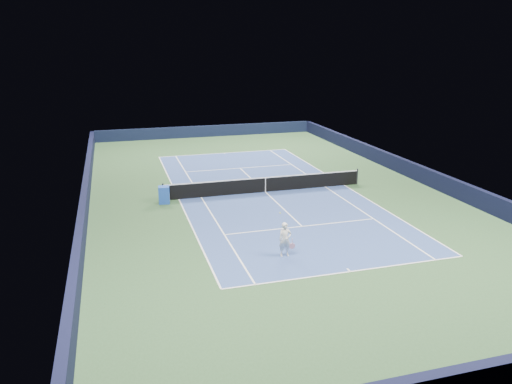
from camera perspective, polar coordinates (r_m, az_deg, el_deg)
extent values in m
plane|color=#2A4A28|center=(31.62, 1.08, 0.00)|extent=(40.00, 40.00, 0.00)
cube|color=black|center=(50.28, -5.70, 6.93)|extent=(22.00, 0.35, 1.10)
cube|color=black|center=(15.44, 24.89, -18.93)|extent=(22.00, 0.35, 1.10)
cube|color=black|center=(36.10, 17.73, 2.24)|extent=(0.35, 40.00, 1.10)
cube|color=black|center=(30.19, -18.94, -0.67)|extent=(0.35, 40.00, 1.10)
cube|color=navy|center=(31.62, 1.08, 0.01)|extent=(10.97, 23.77, 0.01)
cube|color=white|center=(42.75, -3.68, 4.47)|extent=(10.97, 0.08, 0.00)
cube|color=white|center=(21.32, 10.73, -8.92)|extent=(10.97, 0.08, 0.00)
cube|color=white|center=(33.60, 10.05, 0.78)|extent=(0.08, 23.77, 0.00)
cube|color=white|center=(30.51, -8.81, -0.82)|extent=(0.08, 23.77, 0.00)
cube|color=white|center=(33.03, 7.91, 0.60)|extent=(0.08, 23.77, 0.00)
cube|color=white|center=(30.70, -6.28, -0.60)|extent=(0.08, 23.77, 0.00)
cube|color=white|center=(37.55, -1.83, 2.74)|extent=(8.23, 0.08, 0.00)
cube|color=white|center=(25.91, 5.30, -3.93)|extent=(8.23, 0.08, 0.00)
cube|color=white|center=(31.62, 1.08, 0.02)|extent=(0.08, 12.80, 0.00)
cube|color=white|center=(42.60, -3.63, 4.43)|extent=(0.08, 0.30, 0.00)
cube|color=white|center=(21.44, 10.55, -8.76)|extent=(0.08, 0.30, 0.00)
cylinder|color=black|center=(30.26, -10.57, -0.01)|extent=(0.10, 0.10, 1.07)
cylinder|color=black|center=(33.87, 11.48, 1.75)|extent=(0.10, 0.10, 1.07)
cube|color=black|center=(31.49, 1.08, 0.80)|extent=(12.80, 0.03, 0.91)
cube|color=white|center=(31.36, 1.09, 1.66)|extent=(12.80, 0.04, 0.06)
cube|color=white|center=(31.49, 1.08, 0.80)|extent=(0.05, 0.04, 0.91)
cube|color=#1E48B4|center=(29.79, -10.46, -0.33)|extent=(0.69, 0.64, 1.02)
cube|color=silver|center=(29.83, -9.90, -0.39)|extent=(0.04, 0.46, 0.45)
imported|color=silver|center=(22.13, 3.34, -5.45)|extent=(0.59, 0.41, 1.56)
cylinder|color=pink|center=(22.22, 4.16, -5.61)|extent=(0.03, 0.03, 0.26)
cylinder|color=black|center=(22.32, 4.15, -6.18)|extent=(0.26, 0.02, 0.26)
cylinder|color=pink|center=(22.32, 4.15, -6.18)|extent=(0.28, 0.03, 0.28)
sphere|color=yellow|center=(22.73, 2.78, -2.41)|extent=(0.07, 0.07, 0.07)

